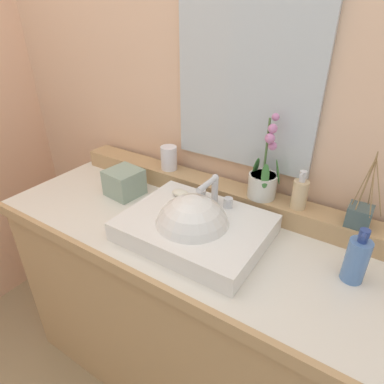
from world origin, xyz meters
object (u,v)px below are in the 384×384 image
at_px(tumbler_cup, 169,158).
at_px(potted_plant, 263,179).
at_px(soap_dispenser, 300,193).
at_px(tissue_box, 124,182).
at_px(reed_diffuser, 359,215).
at_px(lotion_bottle, 356,259).
at_px(sink_basin, 194,229).
at_px(soap_bar, 181,193).

bearing_deg(tumbler_cup, potted_plant, -0.91).
distance_m(soap_dispenser, tumbler_cup, 0.56).
bearing_deg(tumbler_cup, tissue_box, -120.07).
bearing_deg(potted_plant, tissue_box, -162.37).
xyz_separation_m(potted_plant, reed_diffuser, (0.33, -0.00, -0.03)).
bearing_deg(tumbler_cup, lotion_bottle, -13.41).
xyz_separation_m(sink_basin, tumbler_cup, (-0.30, 0.27, 0.09)).
height_order(potted_plant, reed_diffuser, potted_plant).
bearing_deg(potted_plant, soap_bar, -149.50).
distance_m(sink_basin, soap_dispenser, 0.38).
height_order(potted_plant, soap_dispenser, potted_plant).
bearing_deg(soap_dispenser, tissue_box, -166.02).
bearing_deg(lotion_bottle, tissue_box, 179.20).
bearing_deg(soap_dispenser, reed_diffuser, -0.05).
xyz_separation_m(potted_plant, tissue_box, (-0.53, -0.17, -0.09)).
bearing_deg(lotion_bottle, tumbler_cup, 166.59).
distance_m(soap_dispenser, lotion_bottle, 0.29).
distance_m(potted_plant, soap_dispenser, 0.14).
height_order(soap_dispenser, tumbler_cup, soap_dispenser).
height_order(reed_diffuser, tissue_box, reed_diffuser).
relative_size(tumbler_cup, reed_diffuser, 0.40).
height_order(tumbler_cup, lotion_bottle, tumbler_cup).
bearing_deg(sink_basin, reed_diffuser, 29.62).
bearing_deg(lotion_bottle, sink_basin, -170.46).
height_order(soap_dispenser, tissue_box, soap_dispenser).
bearing_deg(tumbler_cup, sink_basin, -41.96).
bearing_deg(potted_plant, sink_basin, -116.09).
bearing_deg(lotion_bottle, soap_bar, 177.33).
xyz_separation_m(soap_dispenser, reed_diffuser, (0.19, -0.00, -0.02)).
distance_m(sink_basin, tumbler_cup, 0.41).
xyz_separation_m(soap_dispenser, lotion_bottle, (0.22, -0.18, -0.06)).
xyz_separation_m(sink_basin, soap_dispenser, (0.26, 0.26, 0.10)).
distance_m(sink_basin, reed_diffuser, 0.53).
distance_m(potted_plant, reed_diffuser, 0.33).
relative_size(soap_dispenser, tissue_box, 1.07).
height_order(sink_basin, tumbler_cup, sink_basin).
xyz_separation_m(reed_diffuser, tissue_box, (-0.86, -0.16, -0.06)).
height_order(soap_bar, tissue_box, tissue_box).
xyz_separation_m(lotion_bottle, tissue_box, (-0.89, 0.01, -0.02)).
bearing_deg(soap_bar, tumbler_cup, 136.96).
xyz_separation_m(sink_basin, soap_bar, (-0.13, 0.11, 0.05)).
distance_m(potted_plant, tumbler_cup, 0.43).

